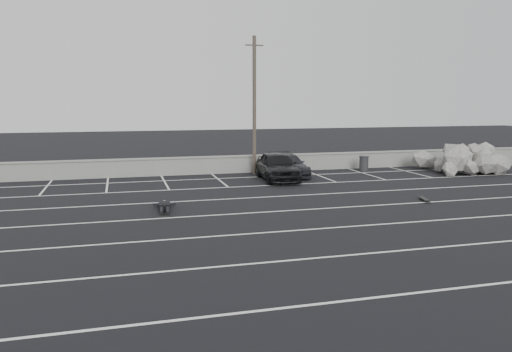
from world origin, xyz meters
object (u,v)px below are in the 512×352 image
object	(u,v)px
car_left	(277,166)
trash_bin	(364,163)
car_right	(288,165)
person	(164,203)
utility_pole	(254,105)
riprap_pile	(469,161)
skateboard	(425,199)

from	to	relation	value
car_left	trash_bin	size ratio (longest dim) A/B	4.89
car_right	person	world-z (taller)	car_right
utility_pole	riprap_pile	xyz separation A→B (m)	(13.10, -2.65, -3.46)
utility_pole	person	xyz separation A→B (m)	(-6.11, -8.49, -3.86)
car_right	riprap_pile	distance (m)	11.49
car_right	car_left	bearing A→B (deg)	-126.49
car_right	skateboard	xyz separation A→B (m)	(3.40, -8.71, -0.55)
car_left	person	bearing A→B (deg)	-133.84
car_left	car_right	size ratio (longest dim) A/B	1.06
trash_bin	skateboard	xyz separation A→B (m)	(-1.88, -9.36, -0.40)
utility_pole	skateboard	size ratio (longest dim) A/B	8.98
person	skateboard	size ratio (longest dim) A/B	2.83
person	riprap_pile	bearing A→B (deg)	21.74
car_right	skateboard	size ratio (longest dim) A/B	4.81
car_left	trash_bin	distance (m)	6.65
skateboard	riprap_pile	bearing A→B (deg)	56.75
car_left	person	size ratio (longest dim) A/B	1.81
car_left	utility_pole	bearing A→B (deg)	108.84
riprap_pile	trash_bin	bearing A→B (deg)	161.22
car_left	utility_pole	xyz separation A→B (m)	(-0.64, 2.56, 3.32)
car_right	person	distance (m)	10.68
utility_pole	trash_bin	world-z (taller)	utility_pole
car_right	trash_bin	world-z (taller)	car_right
car_left	riprap_pile	bearing A→B (deg)	4.44
car_right	utility_pole	size ratio (longest dim) A/B	0.54
person	car_left	bearing A→B (deg)	46.14
car_right	riprap_pile	size ratio (longest dim) A/B	0.75
skateboard	trash_bin	bearing A→B (deg)	93.13
car_right	skateboard	bearing A→B (deg)	-66.67
person	skateboard	world-z (taller)	person
car_left	trash_bin	bearing A→B (deg)	22.30
car_right	utility_pole	distance (m)	4.06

